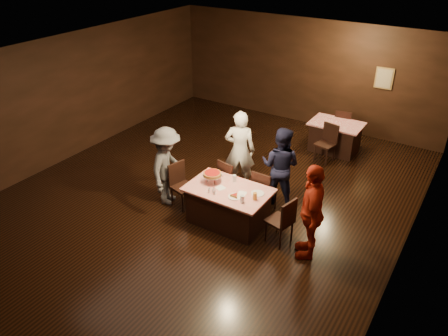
{
  "coord_description": "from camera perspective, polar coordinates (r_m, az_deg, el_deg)",
  "views": [
    {
      "loc": [
        4.6,
        -6.55,
        5.15
      ],
      "look_at": [
        0.59,
        -0.24,
        1.0
      ],
      "focal_mm": 35.0,
      "sensor_mm": 36.0,
      "label": 1
    }
  ],
  "objects": [
    {
      "name": "glass_amber",
      "position": [
        7.99,
        4.06,
        -3.7
      ],
      "size": [
        0.08,
        0.08,
        0.14
      ],
      "primitive_type": "cylinder",
      "color": "#BF7F26",
      "rests_on": "main_table"
    },
    {
      "name": "napkin_left",
      "position": [
        8.34,
        -0.47,
        -2.6
      ],
      "size": [
        0.21,
        0.21,
        0.01
      ],
      "primitive_type": "cube",
      "rotation": [
        0.0,
        0.0,
        -0.35
      ],
      "color": "white",
      "rests_on": "main_table"
    },
    {
      "name": "pizza_stand",
      "position": [
        8.44,
        -1.54,
        -0.79
      ],
      "size": [
        0.38,
        0.38,
        0.22
      ],
      "color": "black",
      "rests_on": "main_table"
    },
    {
      "name": "plate_empty",
      "position": [
        8.19,
        4.41,
        -3.33
      ],
      "size": [
        0.25,
        0.25,
        0.01
      ],
      "primitive_type": "cylinder",
      "color": "white",
      "rests_on": "main_table"
    },
    {
      "name": "chair_far_left",
      "position": [
        9.19,
        0.93,
        -1.53
      ],
      "size": [
        0.5,
        0.5,
        0.95
      ],
      "primitive_type": "cube",
      "rotation": [
        0.0,
        0.0,
        2.93
      ],
      "color": "black",
      "rests_on": "ground"
    },
    {
      "name": "chair_end_right",
      "position": [
        8.05,
        7.28,
        -6.74
      ],
      "size": [
        0.5,
        0.5,
        0.95
      ],
      "primitive_type": "cube",
      "rotation": [
        0.0,
        0.0,
        -1.8
      ],
      "color": "black",
      "rests_on": "ground"
    },
    {
      "name": "chair_far_right",
      "position": [
        8.86,
        5.35,
        -2.94
      ],
      "size": [
        0.43,
        0.43,
        0.95
      ],
      "primitive_type": "cube",
      "rotation": [
        0.0,
        0.0,
        3.12
      ],
      "color": "black",
      "rests_on": "ground"
    },
    {
      "name": "glass_front_right",
      "position": [
        7.9,
        2.4,
        -4.05
      ],
      "size": [
        0.08,
        0.08,
        0.14
      ],
      "primitive_type": "cylinder",
      "color": "silver",
      "rests_on": "main_table"
    },
    {
      "name": "diner_grey_knit",
      "position": [
        9.0,
        -7.45,
        0.22
      ],
      "size": [
        0.93,
        1.23,
        1.7
      ],
      "primitive_type": "imported",
      "rotation": [
        0.0,
        0.0,
        1.88
      ],
      "color": "#515256",
      "rests_on": "ground"
    },
    {
      "name": "chair_end_left",
      "position": [
        9.01,
        -5.38,
        -2.36
      ],
      "size": [
        0.51,
        0.51,
        0.95
      ],
      "primitive_type": "cube",
      "rotation": [
        0.0,
        0.0,
        1.34
      ],
      "color": "black",
      "rests_on": "ground"
    },
    {
      "name": "plate_with_slice",
      "position": [
        8.06,
        1.42,
        -3.68
      ],
      "size": [
        0.25,
        0.25,
        0.06
      ],
      "color": "white",
      "rests_on": "main_table"
    },
    {
      "name": "glass_back",
      "position": [
        8.52,
        1.37,
        -1.36
      ],
      "size": [
        0.08,
        0.08,
        0.14
      ],
      "primitive_type": "cylinder",
      "color": "silver",
      "rests_on": "main_table"
    },
    {
      "name": "diner_white_jacket",
      "position": [
        9.45,
        2.08,
        2.34
      ],
      "size": [
        0.78,
        0.66,
        1.81
      ],
      "primitive_type": "imported",
      "rotation": [
        0.0,
        0.0,
        3.55
      ],
      "color": "white",
      "rests_on": "ground"
    },
    {
      "name": "diner_red_shirt",
      "position": [
        7.61,
        11.35,
        -5.58
      ],
      "size": [
        0.83,
        1.14,
        1.8
      ],
      "primitive_type": "imported",
      "rotation": [
        0.0,
        0.0,
        -1.16
      ],
      "color": "#A42210",
      "rests_on": "ground"
    },
    {
      "name": "room",
      "position": [
        8.55,
        -2.46,
        8.39
      ],
      "size": [
        10.0,
        10.04,
        3.02
      ],
      "color": "black",
      "rests_on": "ground"
    },
    {
      "name": "chair_back_near",
      "position": [
        11.01,
        13.11,
        3.11
      ],
      "size": [
        0.5,
        0.5,
        0.95
      ],
      "primitive_type": "cube",
      "rotation": [
        0.0,
        0.0,
        -0.21
      ],
      "color": "black",
      "rests_on": "ground"
    },
    {
      "name": "back_table",
      "position": [
        11.65,
        14.29,
        3.97
      ],
      "size": [
        1.3,
        0.9,
        0.77
      ],
      "primitive_type": "cube",
      "color": "#AF0B1E",
      "rests_on": "ground"
    },
    {
      "name": "condiments",
      "position": [
        8.17,
        -1.54,
        -2.99
      ],
      "size": [
        0.17,
        0.1,
        0.09
      ],
      "color": "silver",
      "rests_on": "main_table"
    },
    {
      "name": "diner_navy_hoodie",
      "position": [
        9.01,
        7.37,
        0.25
      ],
      "size": [
        0.89,
        0.72,
        1.7
      ],
      "primitive_type": "imported",
      "rotation": [
        0.0,
        0.0,
        3.24
      ],
      "color": "black",
      "rests_on": "ground"
    },
    {
      "name": "napkin_center",
      "position": [
        8.18,
        2.37,
        -3.33
      ],
      "size": [
        0.19,
        0.19,
        0.01
      ],
      "primitive_type": "cube",
      "rotation": [
        0.0,
        0.0,
        0.21
      ],
      "color": "white",
      "rests_on": "main_table"
    },
    {
      "name": "chair_back_far",
      "position": [
        12.14,
        15.3,
        5.34
      ],
      "size": [
        0.46,
        0.46,
        0.95
      ],
      "primitive_type": "cube",
      "rotation": [
        0.0,
        0.0,
        3.24
      ],
      "color": "black",
      "rests_on": "ground"
    },
    {
      "name": "main_table",
      "position": [
        8.52,
        0.57,
        -4.96
      ],
      "size": [
        1.6,
        1.0,
        0.77
      ],
      "primitive_type": "cube",
      "color": "#B7120C",
      "rests_on": "ground"
    }
  ]
}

